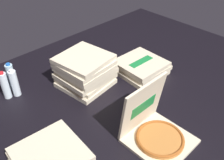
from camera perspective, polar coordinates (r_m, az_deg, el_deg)
ground_plane at (r=2.15m, az=2.94°, el=-3.74°), size 3.20×2.40×0.02m
open_pizza_box at (r=1.78m, az=9.50°, el=-10.90°), size 0.39×0.40×0.41m
pizza_stack_left_far at (r=2.40m, az=6.46°, el=2.92°), size 0.44×0.42×0.12m
pizza_stack_right_mid at (r=2.20m, az=-5.98°, el=2.02°), size 0.46×0.46×0.27m
pizza_stack_center_far at (r=1.68m, az=-13.47°, el=-16.51°), size 0.42×0.43×0.12m
water_bottle_1 at (r=2.22m, az=-20.74°, el=-0.63°), size 0.06×0.06×0.25m
water_bottle_2 at (r=2.23m, az=-22.56°, el=-1.12°), size 0.06×0.06×0.25m
water_bottle_4 at (r=2.31m, az=-21.36°, el=0.72°), size 0.06×0.06×0.25m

